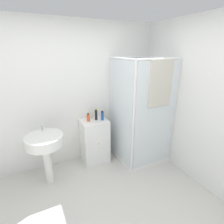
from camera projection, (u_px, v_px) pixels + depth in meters
wall_back at (67, 97)px, 3.02m from camera, size 6.40×0.06×2.50m
shower_enclosure at (139, 133)px, 3.27m from camera, size 0.87×0.90×1.91m
vanity_cabinet at (95, 141)px, 3.27m from camera, size 0.47×0.41×0.82m
sink at (45, 145)px, 2.62m from camera, size 0.55×0.55×0.95m
soap_dispenser at (88, 118)px, 3.09m from camera, size 0.06×0.06×0.16m
shampoo_bottle_tall_black at (96, 114)px, 3.14m from camera, size 0.04×0.04×0.22m
shampoo_bottle_blue at (102, 116)px, 3.13m from camera, size 0.05×0.05×0.17m
lotion_bottle_white at (92, 115)px, 3.20m from camera, size 0.04×0.04×0.17m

